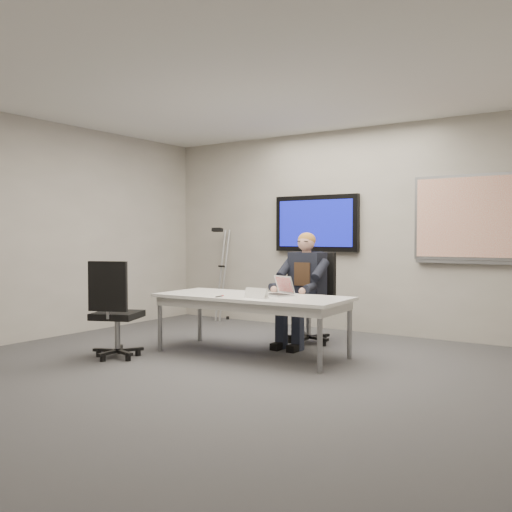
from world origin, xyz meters
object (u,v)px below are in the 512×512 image
Objects in this scene: laptop at (281,290)px; conference_table at (252,302)px; office_chair_near at (116,328)px; office_chair_far at (311,315)px; seated_person at (300,300)px.

conference_table is at bearing -122.99° from laptop.
office_chair_near is at bearing -118.25° from laptop.
office_chair_far is at bearing 75.85° from conference_table.
laptop is at bearing 33.11° from conference_table.
seated_person is (0.19, 0.74, -0.04)m from conference_table.
laptop is (1.37, 1.17, 0.39)m from office_chair_near.
seated_person is (-0.01, -0.26, 0.20)m from office_chair_far.
seated_person is 3.64× the size of laptop.
conference_table is 1.96× the size of office_chair_far.
laptop reaches higher than conference_table.
office_chair_near is (-1.31, -1.98, -0.02)m from office_chair_far.
conference_table is 0.76m from seated_person.
office_chair_far is 0.33m from seated_person.
conference_table is 2.07× the size of office_chair_near.
office_chair_far is 0.82× the size of seated_person.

